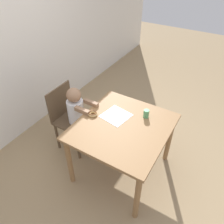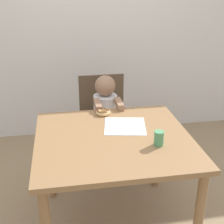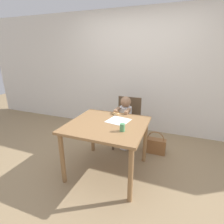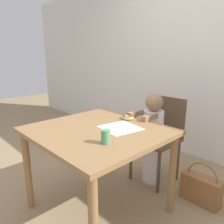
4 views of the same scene
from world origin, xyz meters
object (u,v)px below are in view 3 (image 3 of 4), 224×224
object	(u,v)px
child_figure	(125,122)
donut	(116,113)
chair	(127,121)
cup	(122,127)
handbag	(155,145)

from	to	relation	value
child_figure	donut	world-z (taller)	child_figure
chair	cup	bearing A→B (deg)	-77.46
child_figure	handbag	size ratio (longest dim) A/B	2.42
child_figure	handbag	world-z (taller)	child_figure
donut	cup	size ratio (longest dim) A/B	1.14
cup	chair	bearing A→B (deg)	102.54
handbag	cup	bearing A→B (deg)	-109.60
cup	child_figure	bearing A→B (deg)	104.31
child_figure	cup	bearing A→B (deg)	-75.69
handbag	cup	size ratio (longest dim) A/B	4.15
child_figure	donut	bearing A→B (deg)	-101.76
chair	child_figure	bearing A→B (deg)	-90.00
chair	child_figure	xyz separation A→B (m)	(-0.00, -0.12, 0.03)
donut	cup	distance (m)	0.61
donut	handbag	distance (m)	0.95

